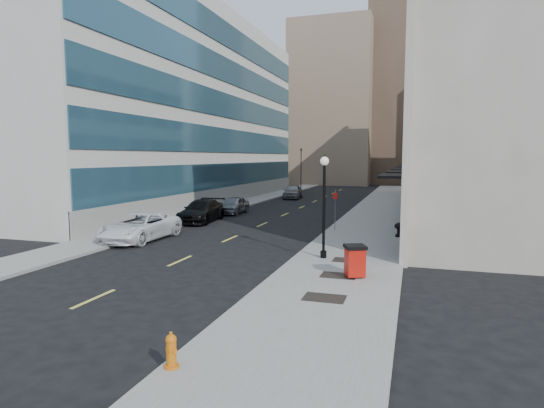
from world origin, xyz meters
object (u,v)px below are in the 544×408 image
Objects in this scene: traffic_signal at (301,151)px; trash_bin at (355,260)px; sign_post at (335,205)px; car_white_van at (140,227)px; car_grey_sedan at (293,192)px; car_silver_sedan at (234,205)px; lamppost at (324,198)px; car_black_pickup at (201,211)px; fire_hydrant at (171,350)px; urn_planter at (400,228)px.

trash_bin is at bearing -73.72° from traffic_signal.
sign_post is (11.05, -35.78, -3.92)m from traffic_signal.
traffic_signal is 42.29m from car_white_van.
traffic_signal is 1.46× the size of car_grey_sedan.
lamppost reaches higher than car_silver_sedan.
sign_post reaches higher than car_white_van.
fire_hydrant is at bearing -70.64° from car_black_pickup.
trash_bin is (13.03, -13.00, 0.02)m from car_black_pickup.
traffic_signal is 1.63× the size of car_silver_sedan.
lamppost is 5.72× the size of urn_planter.
fire_hydrant is 0.32× the size of sign_post.
traffic_signal is 8.50× the size of fire_hydrant.
trash_bin reaches higher than urn_planter.
sign_post reaches higher than car_silver_sedan.
car_silver_sedan reaches higher than fire_hydrant.
car_grey_sedan is (1.60, 28.66, 0.02)m from car_white_van.
car_grey_sedan is 32.20m from lamppost.
car_silver_sedan is at bearing 157.96° from sign_post.
sign_post is (-2.68, 11.21, 0.96)m from trash_bin.
trash_bin is 11.57m from sign_post.
car_white_van reaches higher than trash_bin.
car_black_pickup is 1.16× the size of lamppost.
sign_post is (10.35, 6.22, 1.00)m from car_white_van.
sign_post is at bearing -72.84° from traffic_signal.
car_white_van is 2.22× the size of sign_post.
fire_hydrant is (10.10, -14.00, -0.25)m from car_white_van.
car_white_van is 13.30m from car_silver_sedan.
lamppost reaches higher than car_black_pickup.
car_white_van is at bearing -89.05° from traffic_signal.
car_black_pickup is 6.65× the size of urn_planter.
car_black_pickup is 24.21m from fire_hydrant.
car_white_van reaches higher than urn_planter.
traffic_signal is 45.66m from lamppost.
lamppost is at bearing 98.07° from trash_bin.
car_silver_sedan is 5.09× the size of urn_planter.
traffic_signal reaches higher than urn_planter.
trash_bin is (11.43, -33.66, 0.02)m from car_grey_sedan.
car_silver_sedan is (1.14, -28.71, -4.99)m from traffic_signal.
sign_post is 3.07× the size of urn_planter.
car_grey_sedan is at bearing 125.62° from fire_hydrant.
car_silver_sedan is 15.42m from car_grey_sedan.
lamppost is 8.34m from sign_post.
car_silver_sedan is at bearing 88.84° from car_white_van.
car_white_van is 12.11m from sign_post.
car_black_pickup is at bearing -96.59° from car_silver_sedan.
car_white_van is at bearing -95.30° from car_black_pickup.
trash_bin is (2.93, 9.01, 0.28)m from fire_hydrant.
fire_hydrant is at bearing -79.08° from traffic_signal.
urn_planter is at bearing 58.80° from trash_bin.
car_white_van is at bearing -93.71° from car_silver_sedan.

